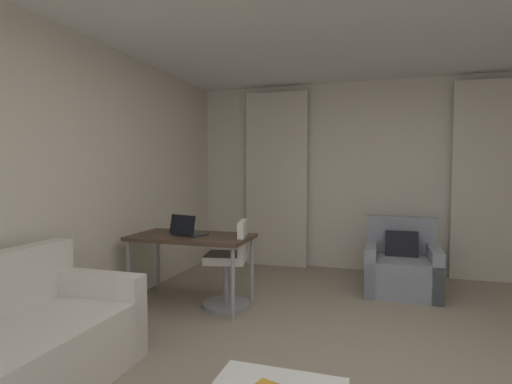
% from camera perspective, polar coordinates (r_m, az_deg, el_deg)
% --- Properties ---
extents(ground_plane, '(12.00, 12.00, 0.00)m').
position_cam_1_polar(ground_plane, '(3.02, 15.38, -24.33)').
color(ground_plane, gray).
extents(wall_window, '(5.12, 0.06, 2.60)m').
position_cam_1_polar(wall_window, '(5.71, 16.74, 2.13)').
color(wall_window, beige).
rests_on(wall_window, ground).
extents(wall_left, '(0.06, 6.12, 2.60)m').
position_cam_1_polar(wall_left, '(3.74, -26.72, 1.48)').
color(wall_left, beige).
rests_on(wall_left, ground).
extents(curtain_left_panel, '(0.90, 0.06, 2.50)m').
position_cam_1_polar(curtain_left_panel, '(5.77, 2.92, 1.77)').
color(curtain_left_panel, beige).
rests_on(curtain_left_panel, ground).
extents(curtain_right_panel, '(0.90, 0.06, 2.50)m').
position_cam_1_polar(curtain_right_panel, '(5.73, 30.61, 1.33)').
color(curtain_right_panel, beige).
rests_on(curtain_right_panel, ground).
extents(armchair, '(0.79, 0.79, 0.83)m').
position_cam_1_polar(armchair, '(4.92, 20.09, -10.14)').
color(armchair, gray).
rests_on(armchair, ground).
extents(desk, '(1.22, 0.66, 0.72)m').
position_cam_1_polar(desk, '(4.17, -9.23, -6.96)').
color(desk, '#4C3828').
rests_on(desk, ground).
extents(desk_chair, '(0.48, 0.48, 0.88)m').
position_cam_1_polar(desk_chair, '(4.12, -3.75, -10.84)').
color(desk_chair, gray).
rests_on(desk_chair, ground).
extents(laptop, '(0.38, 0.33, 0.22)m').
position_cam_1_polar(laptop, '(4.13, -9.78, -5.54)').
color(laptop, '#2D2D33').
rests_on(laptop, desk).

